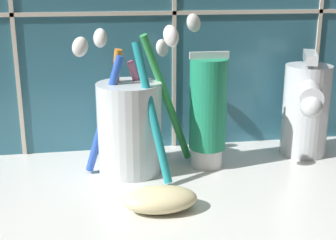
{
  "coord_description": "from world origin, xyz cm",
  "views": [
    {
      "loc": [
        -8.51,
        -43.89,
        23.73
      ],
      "look_at": [
        -0.81,
        2.93,
        9.35
      ],
      "focal_mm": 50.0,
      "sensor_mm": 36.0,
      "label": 1
    }
  ],
  "objects_px": {
    "sink_faucet": "(306,107)",
    "soap_bar": "(160,199)",
    "toothbrush_cup": "(131,123)",
    "toothpaste_tube": "(208,111)"
  },
  "relations": [
    {
      "from": "toothbrush_cup",
      "to": "sink_faucet",
      "type": "bearing_deg",
      "value": 3.8
    },
    {
      "from": "sink_faucet",
      "to": "toothbrush_cup",
      "type": "bearing_deg",
      "value": -64.56
    },
    {
      "from": "sink_faucet",
      "to": "soap_bar",
      "type": "relative_size",
      "value": 1.8
    },
    {
      "from": "toothbrush_cup",
      "to": "soap_bar",
      "type": "xyz_separation_m",
      "value": [
        0.02,
        -0.11,
        -0.05
      ]
    },
    {
      "from": "toothpaste_tube",
      "to": "soap_bar",
      "type": "distance_m",
      "value": 0.14
    },
    {
      "from": "toothpaste_tube",
      "to": "sink_faucet",
      "type": "distance_m",
      "value": 0.13
    },
    {
      "from": "toothpaste_tube",
      "to": "soap_bar",
      "type": "height_order",
      "value": "toothpaste_tube"
    },
    {
      "from": "toothpaste_tube",
      "to": "soap_bar",
      "type": "bearing_deg",
      "value": -124.64
    },
    {
      "from": "toothbrush_cup",
      "to": "soap_bar",
      "type": "distance_m",
      "value": 0.12
    },
    {
      "from": "toothbrush_cup",
      "to": "soap_bar",
      "type": "relative_size",
      "value": 2.49
    }
  ]
}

